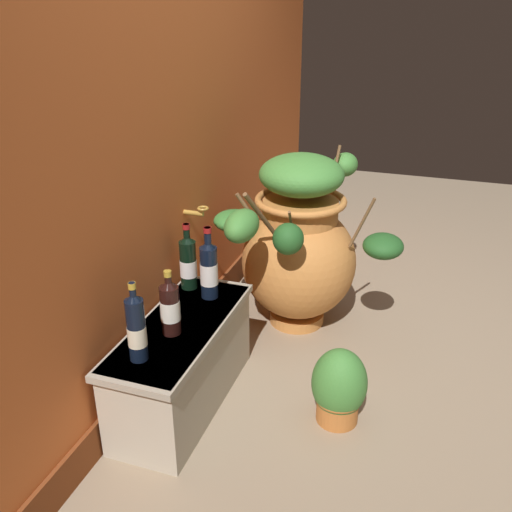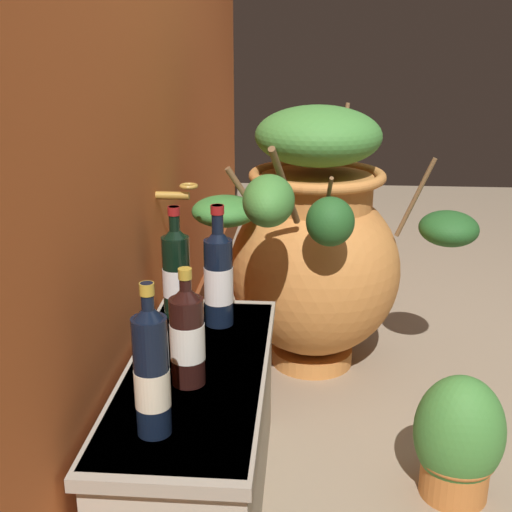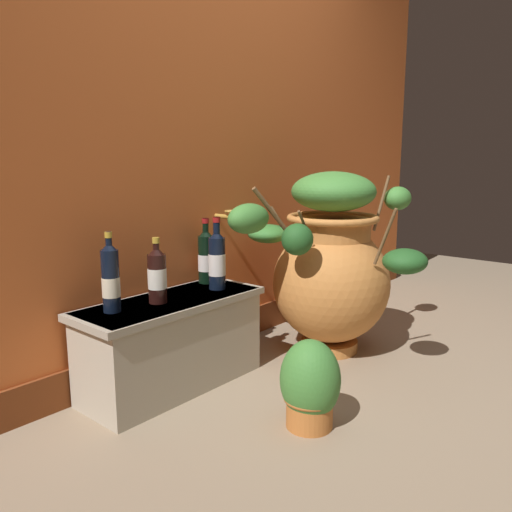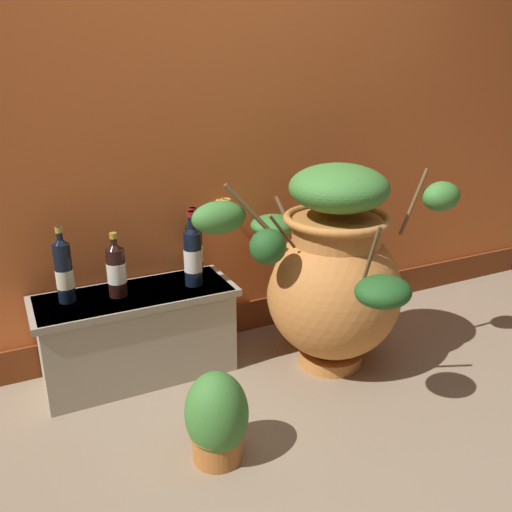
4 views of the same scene
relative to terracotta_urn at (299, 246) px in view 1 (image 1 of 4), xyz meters
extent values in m
plane|color=gray|center=(-0.38, -0.61, -0.47)|extent=(7.00, 7.00, 0.00)
cube|color=#D6662D|center=(-0.38, 0.59, 0.83)|extent=(4.40, 0.20, 2.60)
cube|color=brown|center=(-0.38, 0.48, -0.39)|extent=(4.40, 0.02, 0.16)
cylinder|color=#B28433|center=(-0.36, 0.44, 0.26)|extent=(0.02, 0.10, 0.02)
torus|color=#B28433|center=(-0.36, 0.39, 0.29)|extent=(0.06, 0.06, 0.01)
cylinder|color=#CC7F3D|center=(0.01, 0.00, -0.44)|extent=(0.30, 0.30, 0.06)
ellipsoid|color=#CC7F3D|center=(0.01, 0.00, -0.10)|extent=(0.62, 0.62, 0.62)
cylinder|color=#CC7F3D|center=(0.01, 0.00, 0.19)|extent=(0.39, 0.39, 0.13)
torus|color=#CC7F3D|center=(0.01, 0.00, 0.25)|extent=(0.48, 0.48, 0.04)
cylinder|color=brown|center=(-0.35, 0.10, 0.29)|extent=(0.25, 0.09, 0.28)
ellipsoid|color=#428438|center=(-0.49, 0.14, 0.28)|extent=(0.24, 0.14, 0.14)
cylinder|color=brown|center=(-0.06, -0.33, 0.19)|extent=(0.04, 0.12, 0.28)
ellipsoid|color=#235623|center=(-0.08, -0.44, 0.10)|extent=(0.22, 0.20, 0.11)
cylinder|color=brown|center=(-0.12, 0.25, 0.22)|extent=(0.06, 0.11, 0.17)
ellipsoid|color=#387A33|center=(-0.14, 0.31, 0.16)|extent=(0.22, 0.22, 0.10)
cylinder|color=brown|center=(0.34, -0.10, 0.31)|extent=(0.11, 0.05, 0.30)
ellipsoid|color=#428438|center=(0.46, -0.14, 0.33)|extent=(0.18, 0.14, 0.13)
cylinder|color=brown|center=(-0.28, -0.03, 0.24)|extent=(0.14, 0.03, 0.17)
ellipsoid|color=#235623|center=(-0.35, -0.04, 0.19)|extent=(0.15, 0.15, 0.15)
ellipsoid|color=#428438|center=(0.01, 0.00, 0.39)|extent=(0.43, 0.43, 0.20)
cube|color=#B2A893|center=(-0.84, 0.30, -0.26)|extent=(0.83, 0.33, 0.41)
cube|color=#A09785|center=(-0.84, 0.30, -0.07)|extent=(0.88, 0.35, 0.03)
cylinder|color=black|center=(-0.90, 0.30, 0.05)|extent=(0.08, 0.08, 0.21)
cone|color=black|center=(-0.90, 0.30, 0.17)|extent=(0.08, 0.08, 0.04)
cylinder|color=black|center=(-0.90, 0.30, 0.19)|extent=(0.03, 0.03, 0.07)
cylinder|color=#B7932D|center=(-0.90, 0.30, 0.22)|extent=(0.03, 0.03, 0.02)
cylinder|color=white|center=(-0.90, 0.30, 0.05)|extent=(0.08, 0.08, 0.09)
cylinder|color=black|center=(-1.11, 0.34, 0.07)|extent=(0.07, 0.07, 0.26)
cone|color=black|center=(-1.11, 0.34, 0.21)|extent=(0.07, 0.07, 0.04)
cylinder|color=black|center=(-1.11, 0.34, 0.23)|extent=(0.03, 0.03, 0.07)
cylinder|color=#B7932D|center=(-1.11, 0.34, 0.26)|extent=(0.03, 0.03, 0.02)
cylinder|color=beige|center=(-1.11, 0.34, 0.05)|extent=(0.07, 0.07, 0.08)
cylinder|color=black|center=(-0.57, 0.27, 0.07)|extent=(0.08, 0.08, 0.25)
cone|color=black|center=(-0.57, 0.27, 0.20)|extent=(0.08, 0.08, 0.04)
cylinder|color=black|center=(-0.57, 0.27, 0.24)|extent=(0.03, 0.03, 0.10)
cylinder|color=maroon|center=(-0.57, 0.27, 0.27)|extent=(0.04, 0.04, 0.02)
cylinder|color=silver|center=(-0.57, 0.27, 0.06)|extent=(0.08, 0.08, 0.10)
cylinder|color=black|center=(-0.52, 0.40, 0.06)|extent=(0.08, 0.08, 0.24)
cone|color=black|center=(-0.52, 0.40, 0.19)|extent=(0.08, 0.08, 0.04)
cylinder|color=black|center=(-0.52, 0.40, 0.22)|extent=(0.03, 0.03, 0.09)
cylinder|color=maroon|center=(-0.52, 0.40, 0.25)|extent=(0.03, 0.03, 0.02)
cylinder|color=silver|center=(-0.52, 0.40, 0.05)|extent=(0.08, 0.08, 0.08)
cylinder|color=#C17033|center=(-0.73, -0.38, -0.40)|extent=(0.18, 0.18, 0.13)
torus|color=#B2672E|center=(-0.73, -0.38, -0.35)|extent=(0.20, 0.20, 0.02)
ellipsoid|color=#428438|center=(-0.73, -0.38, -0.27)|extent=(0.23, 0.24, 0.32)
camera|label=1|loc=(-2.68, -0.67, 1.22)|focal=39.71mm
camera|label=2|loc=(-2.27, 0.04, 0.72)|focal=46.55mm
camera|label=3|loc=(-2.26, -1.42, 0.56)|focal=36.10mm
camera|label=4|loc=(-1.31, -1.88, 0.90)|focal=37.84mm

